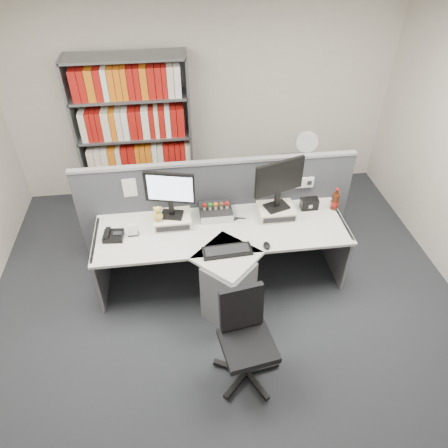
{
  "coord_description": "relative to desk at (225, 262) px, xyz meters",
  "views": [
    {
      "loc": [
        -0.4,
        -2.46,
        3.46
      ],
      "look_at": [
        0.0,
        0.65,
        0.92
      ],
      "focal_mm": 33.5,
      "sensor_mm": 36.0,
      "label": 1
    }
  ],
  "objects": [
    {
      "name": "ground",
      "position": [
        0.0,
        -0.6,
        -0.46
      ],
      "size": [
        5.5,
        5.5,
        0.0
      ],
      "primitive_type": "plane",
      "color": "#2E3036",
      "rests_on": "ground"
    },
    {
      "name": "room_shell",
      "position": [
        0.0,
        -0.6,
        1.33
      ],
      "size": [
        5.04,
        5.54,
        2.72
      ],
      "color": "beige",
      "rests_on": "ground"
    },
    {
      "name": "partition",
      "position": [
        0.0,
        0.65,
        0.19
      ],
      "size": [
        3.0,
        0.08,
        1.27
      ],
      "color": "#43454C",
      "rests_on": "ground"
    },
    {
      "name": "desk",
      "position": [
        0.0,
        0.0,
        0.0
      ],
      "size": [
        2.6,
        1.2,
        0.72
      ],
      "color": "silver",
      "rests_on": "ground"
    },
    {
      "name": "monitor_riser_left",
      "position": [
        -0.5,
        0.38,
        0.31
      ],
      "size": [
        0.38,
        0.31,
        0.1
      ],
      "color": "beige",
      "rests_on": "desk"
    },
    {
      "name": "monitor_riser_right",
      "position": [
        0.6,
        0.38,
        0.31
      ],
      "size": [
        0.38,
        0.31,
        0.1
      ],
      "color": "beige",
      "rests_on": "desk"
    },
    {
      "name": "monitor_left",
      "position": [
        -0.5,
        0.38,
        0.67
      ],
      "size": [
        0.5,
        0.21,
        0.51
      ],
      "color": "black",
      "rests_on": "monitor_riser_left"
    },
    {
      "name": "monitor_right",
      "position": [
        0.6,
        0.38,
        0.7
      ],
      "size": [
        0.53,
        0.24,
        0.56
      ],
      "color": "black",
      "rests_on": "monitor_riser_right"
    },
    {
      "name": "desktop_pc",
      "position": [
        -0.04,
        0.47,
        0.31
      ],
      "size": [
        0.34,
        0.31,
        0.09
      ],
      "color": "black",
      "rests_on": "desk"
    },
    {
      "name": "figurines",
      "position": [
        -0.04,
        0.45,
        0.41
      ],
      "size": [
        0.29,
        0.05,
        0.09
      ],
      "color": "beige",
      "rests_on": "desktop_pc"
    },
    {
      "name": "keyboard",
      "position": [
        0.01,
        -0.13,
        0.28
      ],
      "size": [
        0.48,
        0.21,
        0.03
      ],
      "color": "black",
      "rests_on": "desk"
    },
    {
      "name": "mouse",
      "position": [
        0.4,
        -0.11,
        0.28
      ],
      "size": [
        0.07,
        0.11,
        0.04
      ],
      "primitive_type": "ellipsoid",
      "color": "black",
      "rests_on": "desk"
    },
    {
      "name": "desk_phone",
      "position": [
        -1.1,
        0.22,
        0.3
      ],
      "size": [
        0.21,
        0.19,
        0.08
      ],
      "color": "black",
      "rests_on": "desk"
    },
    {
      "name": "desk_calendar",
      "position": [
        -0.9,
        0.25,
        0.32
      ],
      "size": [
        0.1,
        0.08,
        0.12
      ],
      "color": "black",
      "rests_on": "desk"
    },
    {
      "name": "plush_toy",
      "position": [
        -0.63,
        0.33,
        0.44
      ],
      "size": [
        0.1,
        0.1,
        0.17
      ],
      "color": "gold",
      "rests_on": "monitor_riser_left"
    },
    {
      "name": "speaker",
      "position": [
        0.99,
        0.45,
        0.33
      ],
      "size": [
        0.19,
        0.1,
        0.12
      ],
      "primitive_type": "cube",
      "color": "black",
      "rests_on": "desk"
    },
    {
      "name": "cola_bottle",
      "position": [
        1.25,
        0.41,
        0.36
      ],
      "size": [
        0.08,
        0.08,
        0.26
      ],
      "color": "#3F190A",
      "rests_on": "desk"
    },
    {
      "name": "shelving_unit",
      "position": [
        -0.9,
        1.85,
        0.52
      ],
      "size": [
        1.41,
        0.4,
        2.0
      ],
      "color": "slate",
      "rests_on": "ground"
    },
    {
      "name": "filing_cabinet",
      "position": [
        1.2,
        1.4,
        -0.11
      ],
      "size": [
        0.45,
        0.61,
        0.7
      ],
      "color": "slate",
      "rests_on": "ground"
    },
    {
      "name": "desk_fan",
      "position": [
        1.2,
        1.4,
        0.53
      ],
      "size": [
        0.27,
        0.16,
        0.46
      ],
      "color": "white",
      "rests_on": "filing_cabinet"
    },
    {
      "name": "office_chair",
      "position": [
        0.05,
        -0.93,
        0.03
      ],
      "size": [
        0.6,
        0.6,
        0.92
      ],
      "color": "silver",
      "rests_on": "ground"
    }
  ]
}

